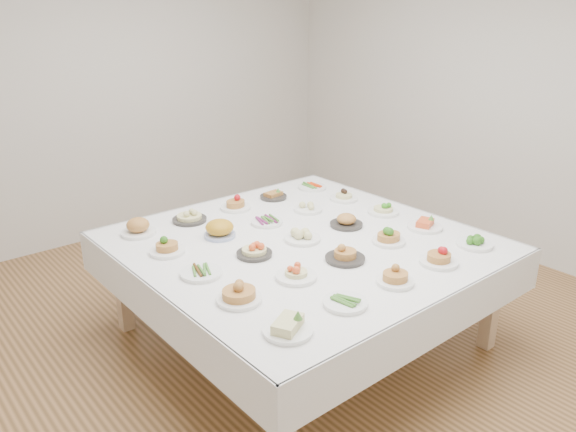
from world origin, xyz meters
TOP-DOWN VIEW (x-y plane):
  - room_envelope at (0.00, 0.00)m, footprint 5.02×5.02m
  - display_table at (0.03, -0.22)m, footprint 2.19×2.19m
  - dish_0 at (-0.76, -1.02)m, footprint 0.24×0.24m
  - dish_1 at (-0.36, -1.01)m, footprint 0.23×0.23m
  - dish_2 at (0.03, -1.02)m, footprint 0.21×0.21m
  - dish_3 at (0.43, -1.02)m, footprint 0.23×0.23m
  - dish_4 at (0.84, -1.01)m, footprint 0.23×0.23m
  - dish_5 at (-0.76, -0.62)m, footprint 0.24×0.24m
  - dish_6 at (-0.36, -0.61)m, footprint 0.24×0.24m
  - dish_7 at (0.03, -0.62)m, footprint 0.24×0.24m
  - dish_8 at (0.44, -0.61)m, footprint 0.22×0.22m
  - dish_9 at (0.83, -0.61)m, footprint 0.24×0.24m
  - dish_10 at (-0.76, -0.23)m, footprint 0.24×0.24m
  - dish_11 at (-0.36, -0.21)m, footprint 0.22×0.22m
  - dish_12 at (0.03, -0.22)m, footprint 0.24×0.24m
  - dish_13 at (0.44, -0.22)m, footprint 0.23×0.23m
  - dish_14 at (0.84, -0.22)m, footprint 0.23×0.23m
  - dish_15 at (-0.76, 0.18)m, footprint 0.22×0.22m
  - dish_16 at (-0.36, 0.18)m, footprint 0.24×0.24m
  - dish_17 at (0.04, 0.18)m, footprint 0.22×0.22m
  - dish_18 at (0.44, 0.18)m, footprint 0.21×0.21m
  - dish_19 at (0.83, 0.19)m, footprint 0.22×0.22m
  - dish_20 at (-0.76, 0.58)m, footprint 0.23×0.23m
  - dish_21 at (-0.36, 0.57)m, footprint 0.25×0.25m
  - dish_22 at (0.04, 0.57)m, footprint 0.23×0.23m
  - dish_23 at (0.42, 0.59)m, footprint 0.21×0.21m
  - dish_24 at (0.84, 0.58)m, footprint 0.24×0.24m

SIDE VIEW (x-z plane):
  - display_table at x=0.03m, z-range 0.31..1.06m
  - dish_10 at x=-0.76m, z-range 0.74..0.80m
  - dish_1 at x=-0.36m, z-range 0.75..0.80m
  - dish_24 at x=0.84m, z-range 0.75..0.80m
  - dish_17 at x=0.04m, z-range 0.75..0.80m
  - dish_23 at x=0.42m, z-range 0.74..0.83m
  - dish_18 at x=0.44m, z-range 0.74..0.83m
  - dish_4 at x=0.84m, z-range 0.74..0.84m
  - dish_9 at x=0.83m, z-range 0.74..0.84m
  - dish_12 at x=0.03m, z-range 0.74..0.85m
  - dish_19 at x=0.83m, z-range 0.74..0.85m
  - dish_2 at x=0.03m, z-range 0.74..0.85m
  - dish_0 at x=-0.76m, z-range 0.74..0.86m
  - dish_14 at x=0.84m, z-range 0.74..0.86m
  - dish_3 at x=0.43m, z-range 0.74..0.86m
  - dish_20 at x=-0.76m, z-range 0.74..0.87m
  - dish_13 at x=0.44m, z-range 0.74..0.87m
  - dish_7 at x=0.03m, z-range 0.74..0.87m
  - dish_6 at x=-0.36m, z-range 0.74..0.87m
  - dish_15 at x=-0.76m, z-range 0.74..0.87m
  - dish_22 at x=0.04m, z-range 0.74..0.87m
  - dish_11 at x=-0.36m, z-range 0.75..0.87m
  - dish_21 at x=-0.36m, z-range 0.75..0.88m
  - dish_16 at x=-0.36m, z-range 0.75..0.88m
  - dish_8 at x=0.44m, z-range 0.75..0.88m
  - dish_5 at x=-0.76m, z-range 0.75..0.89m
  - room_envelope at x=0.00m, z-range 0.43..3.24m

